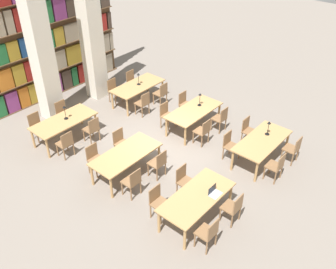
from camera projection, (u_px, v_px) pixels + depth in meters
The scene contains 39 objects.
ground_plane at pixel (162, 149), 11.88m from camera, with size 40.00×40.00×0.00m, color gray.
bookshelf_bank at pixel (43, 26), 13.36m from camera, with size 6.39×0.35×5.50m.
pillar_left at pixel (38, 35), 11.81m from camera, with size 0.63×0.63×6.00m.
pillar_center at pixel (89, 19), 13.12m from camera, with size 0.63×0.63×6.00m.
reading_table_0 at pixel (197, 198), 9.10m from camera, with size 2.06×0.95×0.75m.
chair_0 at pixel (208, 233), 8.45m from camera, with size 0.42×0.40×0.90m.
chair_1 at pixel (158, 202), 9.26m from camera, with size 0.42×0.40×0.90m.
chair_2 at pixel (233, 207), 9.10m from camera, with size 0.42×0.40×0.90m.
chair_3 at pixel (184, 180), 9.91m from camera, with size 0.42×0.40×0.90m.
laptop at pixel (214, 193), 9.10m from camera, with size 0.32×0.22×0.21m.
reading_table_1 at pixel (262, 142), 11.03m from camera, with size 2.06×0.95×0.75m.
chair_4 at pixel (276, 166), 10.40m from camera, with size 0.42×0.40×0.90m.
chair_5 at pixel (230, 145), 11.21m from camera, with size 0.42×0.40×0.90m.
chair_6 at pixel (293, 149), 11.06m from camera, with size 0.42×0.40×0.90m.
chair_7 at pixel (248, 130), 11.88m from camera, with size 0.42×0.40×0.90m.
desk_lamp_0 at pixel (269, 126), 11.06m from camera, with size 0.14×0.14×0.46m.
reading_table_2 at pixel (126, 156), 10.50m from camera, with size 2.06×0.95×0.75m.
chair_8 at pixel (133, 181), 9.88m from camera, with size 0.42×0.40×0.90m.
chair_9 at pixel (95, 158), 10.69m from camera, with size 0.42×0.40×0.90m.
chair_10 at pixel (158, 163), 10.51m from camera, with size 0.42×0.40×0.90m.
chair_11 at pixel (121, 142), 11.33m from camera, with size 0.42×0.40×0.90m.
reading_table_3 at pixel (194, 112), 12.46m from camera, with size 2.06×0.95×0.75m.
chair_12 at pixel (203, 131), 11.83m from camera, with size 0.42×0.40×0.90m.
chair_13 at pixel (167, 115), 12.65m from camera, with size 0.42×0.40×0.90m.
chair_14 at pixel (221, 118), 12.46m from camera, with size 0.42×0.40×0.90m.
chair_15 at pixel (185, 103), 13.27m from camera, with size 0.42×0.40×0.90m.
desk_lamp_1 at pixel (200, 97), 12.48m from camera, with size 0.14×0.14×0.46m.
reading_table_4 at pixel (64, 122), 11.93m from camera, with size 2.06×0.95×0.75m.
chair_16 at pixel (66, 143), 11.29m from camera, with size 0.42×0.40×0.90m.
chair_17 at pixel (37, 125), 12.10m from camera, with size 0.42×0.40×0.90m.
chair_18 at pixel (92, 129), 11.93m from camera, with size 0.42×0.40×0.90m.
chair_19 at pixel (63, 113), 12.74m from camera, with size 0.42×0.40×0.90m.
desk_lamp_2 at pixel (65, 110), 11.77m from camera, with size 0.14×0.14×0.47m.
reading_table_5 at pixel (138, 87), 13.93m from camera, with size 2.06×0.95×0.75m.
chair_20 at pixel (143, 103), 13.30m from camera, with size 0.42×0.40×0.90m.
chair_21 at pixel (114, 90), 14.12m from camera, with size 0.42×0.40×0.90m.
chair_22 at pixel (161, 93), 13.91m from camera, with size 0.42×0.40×0.90m.
chair_23 at pixel (132, 81), 14.72m from camera, with size 0.42×0.40×0.90m.
desk_lamp_3 at pixel (138, 77), 13.76m from camera, with size 0.14×0.14×0.46m.
Camera 1 is at (-7.09, -6.35, 7.12)m, focal length 40.00 mm.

